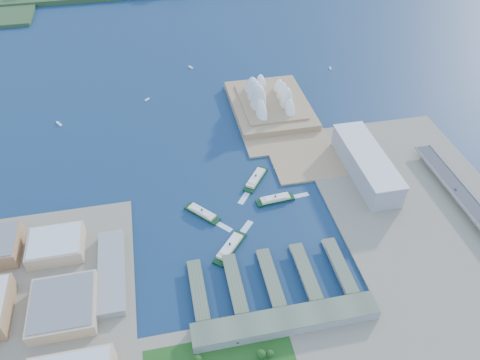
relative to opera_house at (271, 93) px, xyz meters
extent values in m
plane|color=#0D2340|center=(-105.00, -280.00, -32.00)|extent=(3000.00, 3000.00, 0.00)
cube|color=gray|center=(-355.00, -385.00, -30.50)|extent=(220.00, 390.00, 3.00)
cube|color=gray|center=(135.00, -330.00, -30.50)|extent=(240.00, 500.00, 3.00)
cube|color=#9E7E56|center=(2.50, -20.00, -30.50)|extent=(135.00, 220.00, 3.00)
cube|color=#95959A|center=(90.00, -200.00, -11.50)|extent=(45.00, 155.00, 35.00)
cube|color=gray|center=(-90.00, -415.00, -23.00)|extent=(200.00, 28.00, 12.00)
imported|color=slate|center=(191.00, -269.82, -16.51)|extent=(1.79, 4.41, 1.28)
camera|label=1|loc=(-192.28, -670.37, 413.11)|focal=35.00mm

